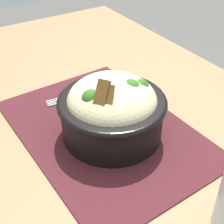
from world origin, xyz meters
name	(u,v)px	position (x,y,z in m)	size (l,w,h in m)	color
table	(111,165)	(0.00, 0.00, 0.65)	(1.33, 0.78, 0.71)	#99754C
placemat	(104,130)	(0.04, -0.01, 0.71)	(0.42, 0.29, 0.00)	#47191E
bowl	(112,109)	(0.02, -0.01, 0.77)	(0.23, 0.23, 0.14)	black
fork	(73,98)	(0.16, 0.00, 0.71)	(0.04, 0.13, 0.00)	silver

